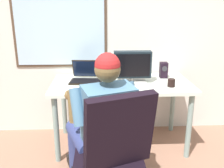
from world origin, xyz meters
TOP-DOWN VIEW (x-y plane):
  - wall_rear at (-0.02, 2.21)m, footprint 5.98×0.08m
  - desk at (0.11, 1.78)m, footprint 1.50×0.75m
  - office_chair at (-0.03, 0.78)m, footprint 0.59×0.62m
  - person_seated at (-0.12, 1.05)m, footprint 0.68×0.87m
  - crt_monitor at (0.22, 1.77)m, footprint 0.40×0.24m
  - laptop at (-0.27, 1.87)m, footprint 0.38×0.34m
  - wine_glass at (-0.08, 1.60)m, footprint 0.07×0.07m
  - desk_speaker at (0.61, 1.94)m, footprint 0.09×0.10m
  - coffee_mug at (0.61, 1.60)m, footprint 0.08×0.08m

SIDE VIEW (x-z plane):
  - office_chair at x=-0.03m, z-range 0.07..1.09m
  - person_seated at x=-0.12m, z-range 0.03..1.27m
  - desk at x=0.11m, z-range 0.29..1.05m
  - coffee_mug at x=0.61m, z-range 0.76..0.84m
  - laptop at x=-0.27m, z-range 0.70..0.93m
  - desk_speaker at x=0.61m, z-range 0.76..0.94m
  - wine_glass at x=-0.08m, z-range 0.79..0.95m
  - crt_monitor at x=0.22m, z-range 0.77..1.11m
  - wall_rear at x=-0.02m, z-range 0.01..2.59m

